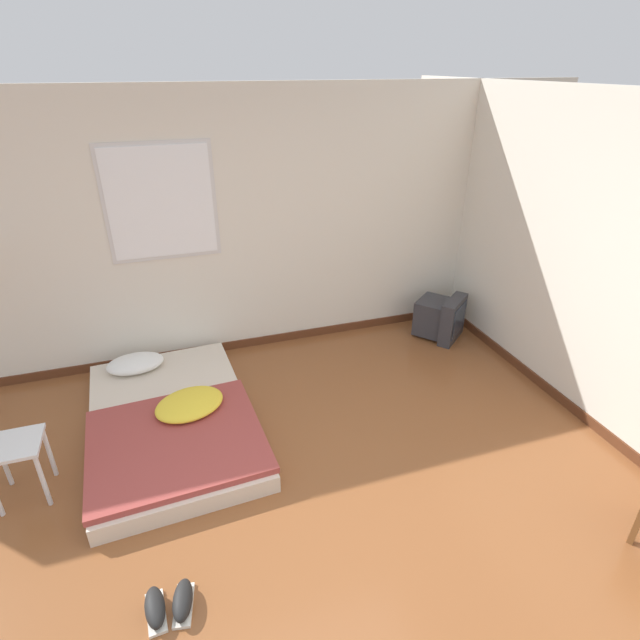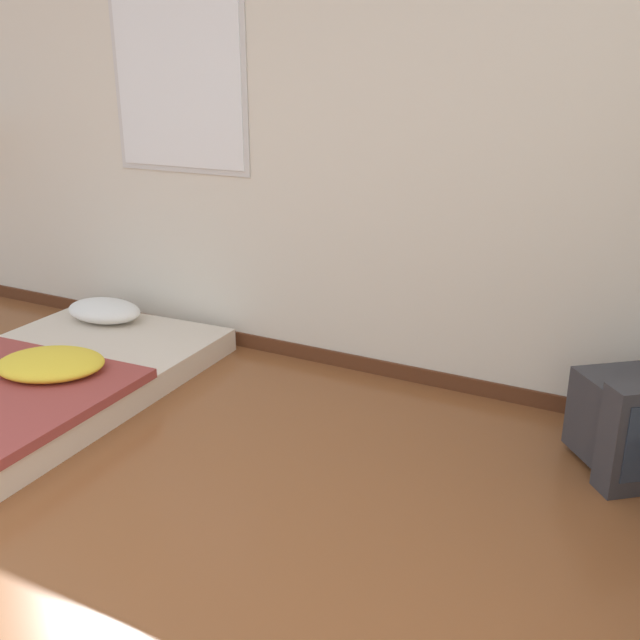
% 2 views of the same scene
% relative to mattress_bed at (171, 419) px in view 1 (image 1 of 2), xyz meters
% --- Properties ---
extents(ground_plane, '(20.00, 20.00, 0.00)m').
position_rel_mattress_bed_xyz_m(ground_plane, '(0.69, -1.67, -0.10)').
color(ground_plane, brown).
extents(wall_back, '(7.76, 0.08, 2.60)m').
position_rel_mattress_bed_xyz_m(wall_back, '(0.68, 1.19, 1.19)').
color(wall_back, silver).
rests_on(wall_back, ground_plane).
extents(mattress_bed, '(1.39, 2.11, 0.29)m').
position_rel_mattress_bed_xyz_m(mattress_bed, '(0.00, 0.00, 0.00)').
color(mattress_bed, beige).
rests_on(mattress_bed, ground_plane).
extents(crt_tv, '(0.62, 0.62, 0.48)m').
position_rel_mattress_bed_xyz_m(crt_tv, '(2.95, 0.71, 0.13)').
color(crt_tv, '#333338').
rests_on(crt_tv, ground_plane).
extents(side_stool, '(0.35, 0.35, 0.46)m').
position_rel_mattress_bed_xyz_m(side_stool, '(-1.01, -0.41, 0.26)').
color(side_stool, silver).
rests_on(side_stool, ground_plane).
extents(sneaker_pair, '(0.29, 0.28, 0.10)m').
position_rel_mattress_bed_xyz_m(sneaker_pair, '(-0.12, -1.61, -0.05)').
color(sneaker_pair, silver).
rests_on(sneaker_pair, ground_plane).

